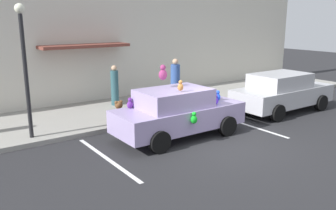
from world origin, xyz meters
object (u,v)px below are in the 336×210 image
object	(u,v)px
pedestrian_walking_past	(175,84)
street_lamp_post	(24,58)
pedestrian_near_shopfront	(115,87)
parked_sedan_behind	(282,92)
teddy_bear_on_sidewalk	(119,112)
plush_covered_car	(178,112)

from	to	relation	value
pedestrian_walking_past	street_lamp_post	bearing A→B (deg)	-173.74
street_lamp_post	pedestrian_walking_past	size ratio (longest dim) A/B	2.02
pedestrian_near_shopfront	pedestrian_walking_past	distance (m)	2.48
parked_sedan_behind	pedestrian_walking_past	distance (m)	4.24
parked_sedan_behind	street_lamp_post	xyz separation A→B (m)	(-9.13, 2.04, 1.75)
teddy_bear_on_sidewalk	street_lamp_post	bearing A→B (deg)	179.99
teddy_bear_on_sidewalk	street_lamp_post	size ratio (longest dim) A/B	0.19
parked_sedan_behind	pedestrian_near_shopfront	world-z (taller)	pedestrian_near_shopfront
plush_covered_car	street_lamp_post	size ratio (longest dim) A/B	1.07
parked_sedan_behind	pedestrian_walking_past	size ratio (longest dim) A/B	2.28
parked_sedan_behind	teddy_bear_on_sidewalk	bearing A→B (deg)	161.72
teddy_bear_on_sidewalk	pedestrian_walking_past	xyz separation A→B (m)	(2.90, 0.64, 0.56)
pedestrian_walking_past	teddy_bear_on_sidewalk	bearing A→B (deg)	-167.48
street_lamp_post	pedestrian_near_shopfront	bearing A→B (deg)	29.53
street_lamp_post	pedestrian_near_shopfront	world-z (taller)	street_lamp_post
plush_covered_car	pedestrian_near_shopfront	distance (m)	4.38
teddy_bear_on_sidewalk	pedestrian_walking_past	size ratio (longest dim) A/B	0.38
street_lamp_post	pedestrian_near_shopfront	distance (m)	4.82
teddy_bear_on_sidewalk	parked_sedan_behind	bearing A→B (deg)	-18.28
teddy_bear_on_sidewalk	pedestrian_walking_past	distance (m)	3.02
plush_covered_car	teddy_bear_on_sidewalk	size ratio (longest dim) A/B	5.67
parked_sedan_behind	plush_covered_car	bearing A→B (deg)	-178.83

